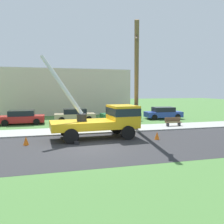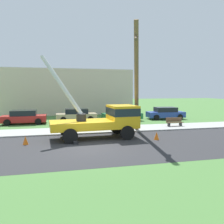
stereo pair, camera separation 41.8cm
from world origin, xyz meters
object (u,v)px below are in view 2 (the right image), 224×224
at_px(leaning_utility_pole, 136,80).
at_px(parked_sedan_red, 24,117).
at_px(park_bench, 174,122).
at_px(parked_sedan_tan, 76,115).
at_px(traffic_cone_behind, 25,140).
at_px(utility_truck, 105,118).
at_px(traffic_cone_ahead, 157,136).
at_px(parked_sedan_blue, 165,113).
at_px(traffic_cone_curbside, 131,130).
at_px(parked_sedan_green, 122,115).

bearing_deg(leaning_utility_pole, parked_sedan_red, 139.11).
bearing_deg(park_bench, parked_sedan_tan, 145.26).
xyz_separation_m(traffic_cone_behind, park_bench, (12.71, 4.15, 0.18)).
distance_m(parked_sedan_red, park_bench, 15.08).
height_order(traffic_cone_behind, parked_sedan_tan, parked_sedan_tan).
distance_m(utility_truck, leaning_utility_pole, 3.76).
bearing_deg(parked_sedan_red, parked_sedan_tan, 8.20).
relative_size(traffic_cone_ahead, parked_sedan_blue, 0.12).
bearing_deg(traffic_cone_behind, traffic_cone_curbside, 15.12).
distance_m(traffic_cone_ahead, parked_sedan_tan, 11.79).
distance_m(traffic_cone_ahead, parked_sedan_red, 14.28).
height_order(traffic_cone_curbside, park_bench, park_bench).
bearing_deg(utility_truck, parked_sedan_green, 66.76).
bearing_deg(parked_sedan_blue, traffic_cone_ahead, -119.17).
relative_size(utility_truck, traffic_cone_curbside, 12.34).
bearing_deg(parked_sedan_tan, traffic_cone_curbside, -65.25).
distance_m(traffic_cone_ahead, traffic_cone_behind, 8.81).
distance_m(traffic_cone_behind, parked_sedan_green, 13.10).
height_order(traffic_cone_behind, park_bench, park_bench).
bearing_deg(traffic_cone_curbside, parked_sedan_blue, 48.50).
relative_size(parked_sedan_green, park_bench, 2.83).
xyz_separation_m(traffic_cone_behind, parked_sedan_red, (-1.41, 9.42, 0.43)).
bearing_deg(parked_sedan_red, leaning_utility_pole, -40.89).
height_order(parked_sedan_tan, park_bench, parked_sedan_tan).
height_order(utility_truck, park_bench, utility_truck).
distance_m(leaning_utility_pole, traffic_cone_ahead, 4.46).
height_order(leaning_utility_pole, parked_sedan_blue, leaning_utility_pole).
height_order(traffic_cone_behind, traffic_cone_curbside, same).
height_order(leaning_utility_pole, traffic_cone_behind, leaning_utility_pole).
xyz_separation_m(traffic_cone_curbside, parked_sedan_red, (-9.15, 7.33, 0.43)).
bearing_deg(traffic_cone_curbside, parked_sedan_green, 79.74).
relative_size(traffic_cone_ahead, parked_sedan_tan, 0.13).
height_order(traffic_cone_behind, parked_sedan_green, parked_sedan_green).
bearing_deg(park_bench, parked_sedan_green, 124.58).
relative_size(utility_truck, leaning_utility_pole, 0.83).
distance_m(utility_truck, parked_sedan_red, 10.88).
bearing_deg(traffic_cone_behind, traffic_cone_ahead, -3.64).
distance_m(parked_sedan_tan, park_bench, 10.61).
relative_size(traffic_cone_ahead, parked_sedan_red, 0.13).
height_order(traffic_cone_curbside, parked_sedan_tan, parked_sedan_tan).
distance_m(utility_truck, park_bench, 7.99).
relative_size(utility_truck, traffic_cone_ahead, 12.34).
relative_size(leaning_utility_pole, parked_sedan_blue, 1.84).
relative_size(parked_sedan_blue, park_bench, 2.82).
xyz_separation_m(utility_truck, traffic_cone_behind, (-5.44, -1.00, -1.13)).
bearing_deg(parked_sedan_red, traffic_cone_behind, -81.46).
distance_m(leaning_utility_pole, parked_sedan_green, 8.91).
relative_size(traffic_cone_behind, parked_sedan_blue, 0.12).
bearing_deg(leaning_utility_pole, traffic_cone_ahead, -65.33).
height_order(leaning_utility_pole, traffic_cone_ahead, leaning_utility_pole).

